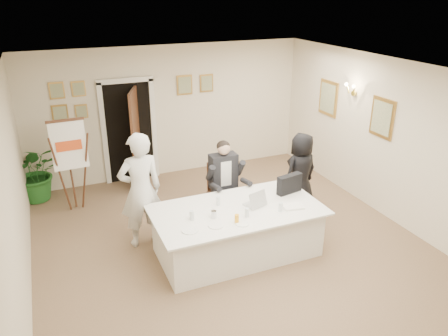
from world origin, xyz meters
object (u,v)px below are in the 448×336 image
oj_glass (237,219)px  steel_jug (214,214)px  seated_man (224,181)px  laptop (255,196)px  paper_stack (293,206)px  potted_palm (36,172)px  standing_woman (301,172)px  conference_table (237,231)px  flip_chart (72,170)px  laptop_bag (289,184)px  standing_man (141,190)px

oj_glass → steel_jug: oj_glass is taller
oj_glass → seated_man: bearing=73.7°
laptop → paper_stack: bearing=-48.5°
seated_man → potted_palm: 3.73m
standing_woman → potted_palm: bearing=-38.0°
conference_table → potted_palm: potted_palm is taller
flip_chart → steel_jug: bearing=-56.0°
laptop → steel_jug: size_ratio=3.11×
potted_palm → laptop: bearing=-45.8°
paper_stack → oj_glass: bearing=-174.4°
conference_table → laptop_bag: 1.16m
standing_woman → laptop_bag: bearing=35.8°
standing_man → seated_man: bearing=-175.8°
flip_chart → potted_palm: bearing=130.0°
flip_chart → steel_jug: size_ratio=15.75×
laptop_bag → oj_glass: 1.33m
laptop_bag → oj_glass: (-1.19, -0.57, -0.09)m
conference_table → standing_man: 1.62m
standing_man → paper_stack: 2.37m
standing_woman → laptop_bag: (-0.69, -0.74, 0.19)m
laptop_bag → paper_stack: size_ratio=1.41×
laptop → standing_man: bearing=136.7°
conference_table → standing_woman: 1.97m
flip_chart → paper_stack: flip_chart is taller
standing_man → standing_woman: bearing=177.4°
potted_palm → paper_stack: bearing=-44.2°
seated_man → standing_woman: bearing=-10.5°
paper_stack → oj_glass: size_ratio=2.40×
standing_woman → laptop_bag: 1.03m
seated_man → oj_glass: bearing=-111.4°
conference_table → paper_stack: paper_stack is taller
potted_palm → steel_jug: 4.10m
potted_palm → paper_stack: (3.60, -3.51, 0.22)m
laptop → laptop_bag: 0.72m
potted_palm → oj_glass: (2.62, -3.60, 0.27)m
seated_man → potted_palm: size_ratio=1.31×
standing_man → potted_palm: standing_man is taller
standing_man → paper_stack: (2.07, -1.13, -0.15)m
standing_man → laptop_bag: bearing=159.7°
conference_table → seated_man: size_ratio=1.72×
seated_man → laptop: size_ratio=4.37×
potted_palm → oj_glass: potted_palm is taller
laptop_bag → paper_stack: laptop_bag is taller
conference_table → standing_woman: standing_woman is taller
conference_table → oj_glass: (-0.18, -0.38, 0.45)m
laptop_bag → standing_man: bearing=152.8°
standing_woman → laptop: (-1.40, -0.90, 0.18)m
standing_woman → laptop: standing_woman is taller
potted_palm → paper_stack: 5.03m
laptop → oj_glass: size_ratio=2.63×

